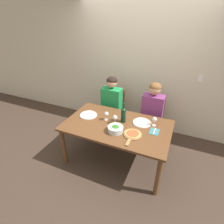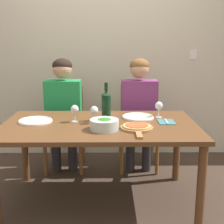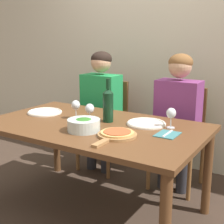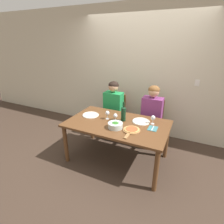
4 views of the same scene
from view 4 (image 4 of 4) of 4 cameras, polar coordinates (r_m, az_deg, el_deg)
ground_plane at (r=3.30m, az=1.59°, el=-14.90°), size 40.00×40.00×0.00m
back_wall at (r=3.85m, az=9.57°, el=12.47°), size 10.00×0.06×2.70m
dining_table at (r=2.95m, az=1.72°, el=-4.94°), size 1.67×0.98×0.72m
chair_left at (r=3.84m, az=1.04°, el=-0.50°), size 0.42×0.42×0.92m
chair_right at (r=3.61m, az=12.93°, el=-2.67°), size 0.42×0.42×0.92m
person_woman at (r=3.65m, az=0.35°, el=2.42°), size 0.47×0.51×1.23m
person_man at (r=3.41m, az=12.85°, el=0.33°), size 0.47×0.51×1.23m
wine_bottle at (r=2.94m, az=3.75°, el=-0.39°), size 0.08×0.08×0.34m
broccoli_bowl at (r=2.73m, az=1.10°, el=-4.35°), size 0.23×0.23×0.09m
dinner_plate_left at (r=3.21m, az=-7.01°, el=-0.96°), size 0.30×0.30×0.02m
dinner_plate_right at (r=2.98m, az=9.48°, el=-3.04°), size 0.30×0.30×0.02m
pizza_on_board at (r=2.67m, az=6.34°, el=-5.89°), size 0.26×0.40×0.04m
wine_glass_left at (r=3.01m, az=-1.50°, el=-0.47°), size 0.07×0.07×0.15m
wine_glass_right at (r=2.90m, az=13.25°, el=-1.95°), size 0.07×0.07×0.15m
wine_glass_centre at (r=2.90m, az=1.11°, el=-1.36°), size 0.07×0.07×0.15m
fork_on_napkin at (r=2.80m, az=13.15°, el=-5.25°), size 0.14×0.18×0.01m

